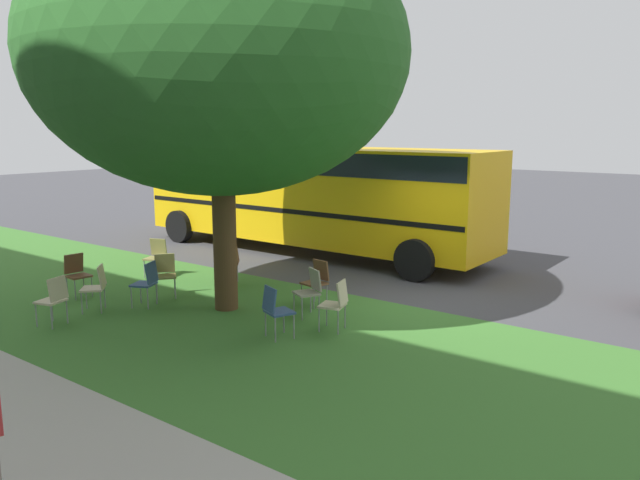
% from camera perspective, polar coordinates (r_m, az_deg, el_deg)
% --- Properties ---
extents(ground, '(80.00, 80.00, 0.00)m').
position_cam_1_polar(ground, '(12.50, 7.70, -5.64)').
color(ground, '#424247').
extents(grass_verge, '(48.00, 6.00, 0.01)m').
position_cam_1_polar(grass_verge, '(9.97, -1.55, -9.72)').
color(grass_verge, '#3D752D').
rests_on(grass_verge, ground).
extents(sidewalk_strip, '(48.00, 2.80, 0.01)m').
position_cam_1_polar(sidewalk_strip, '(7.38, -24.65, -18.24)').
color(sidewalk_strip, '#ADA89E').
rests_on(sidewalk_strip, ground).
extents(street_tree, '(6.78, 6.78, 7.20)m').
position_cam_1_polar(street_tree, '(11.64, -9.22, 16.44)').
color(street_tree, brown).
rests_on(street_tree, ground).
extents(chair_0, '(0.56, 0.56, 0.88)m').
position_cam_1_polar(chair_0, '(11.34, -0.92, -4.49)').
color(chair_0, '#ADA393').
rests_on(chair_0, ground).
extents(chair_1, '(0.52, 0.51, 0.88)m').
position_cam_1_polar(chair_1, '(11.73, -23.30, -4.85)').
color(chair_1, beige).
rests_on(chair_1, ground).
extents(chair_2, '(0.49, 0.49, 0.88)m').
position_cam_1_polar(chair_2, '(12.05, -0.28, -3.60)').
color(chair_2, brown).
rests_on(chair_2, ground).
extents(chair_3, '(0.56, 0.55, 0.88)m').
position_cam_1_polar(chair_3, '(12.39, -15.65, -3.60)').
color(chair_3, '#335184').
rests_on(chair_3, ground).
extents(chair_4, '(0.46, 0.45, 0.88)m').
position_cam_1_polar(chair_4, '(13.57, -21.47, -2.74)').
color(chair_4, brown).
rests_on(chair_4, ground).
extents(chair_5, '(0.52, 0.51, 0.88)m').
position_cam_1_polar(chair_5, '(10.53, 1.51, -5.66)').
color(chair_5, beige).
rests_on(chair_5, ground).
extents(chair_6, '(0.59, 0.58, 0.88)m').
position_cam_1_polar(chair_6, '(13.02, -14.06, -2.86)').
color(chair_6, olive).
rests_on(chair_6, ground).
extents(chair_7, '(0.59, 0.59, 0.88)m').
position_cam_1_polar(chair_7, '(13.76, -8.10, -1.95)').
color(chair_7, brown).
rests_on(chair_7, ground).
extents(chair_8, '(0.54, 0.55, 0.88)m').
position_cam_1_polar(chair_8, '(10.18, -4.12, -6.25)').
color(chair_8, '#335184').
rests_on(chair_8, ground).
extents(chair_9, '(0.54, 0.54, 0.88)m').
position_cam_1_polar(chair_9, '(14.81, -14.83, -1.31)').
color(chair_9, olive).
rests_on(chair_9, ground).
extents(chair_10, '(0.59, 0.59, 0.88)m').
position_cam_1_polar(chair_10, '(12.36, -19.88, -3.87)').
color(chair_10, beige).
rests_on(chair_10, ground).
extents(school_bus, '(10.40, 2.80, 2.88)m').
position_cam_1_polar(school_bus, '(17.11, -0.98, 4.76)').
color(school_bus, yellow).
rests_on(school_bus, ground).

